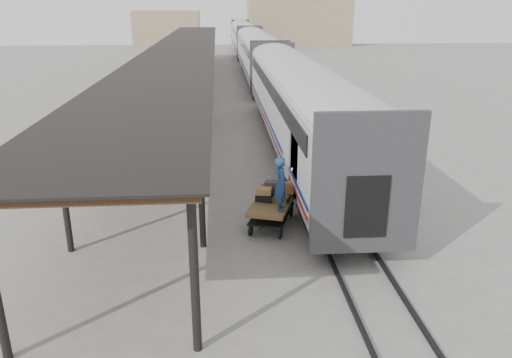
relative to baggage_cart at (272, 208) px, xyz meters
The scene contains 11 objects.
ground 1.31m from the baggage_cart, 149.45° to the left, with size 160.00×160.00×0.00m, color slate.
train 34.51m from the baggage_cart, 86.32° to the left, with size 3.45×76.01×4.01m.
canopy 25.19m from the baggage_cart, 100.11° to the left, with size 4.90×64.30×4.15m.
rails 34.66m from the baggage_cart, 86.33° to the left, with size 1.54×150.00×0.12m.
building_far 79.72m from the baggage_cart, 80.59° to the left, with size 18.00×10.00×8.00m, color tan.
building_left 83.34m from the baggage_cart, 97.57° to the left, with size 12.00×8.00×6.00m, color tan.
baggage_cart is the anchor object (origin of this frame).
suitcase_stack 0.57m from the baggage_cart, 88.78° to the left, with size 1.39×1.14×0.58m.
luggage_tug 16.15m from the baggage_cart, 101.47° to the left, with size 1.27×1.63×1.26m.
porter 1.30m from the baggage_cart, 71.41° to the right, with size 0.65×0.43×1.79m, color navy.
pedestrian 16.63m from the baggage_cart, 100.99° to the left, with size 1.11×0.46×1.90m, color black.
Camera 1 is at (-0.74, -16.29, 7.29)m, focal length 35.00 mm.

